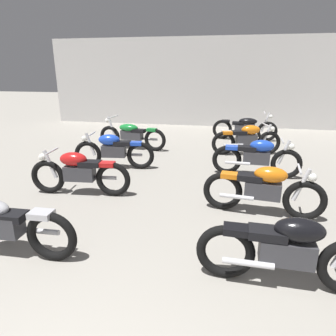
% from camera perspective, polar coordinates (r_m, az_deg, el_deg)
% --- Properties ---
extents(back_wall, '(13.39, 0.24, 3.60)m').
position_cam_1_polar(back_wall, '(13.09, 6.88, 15.87)').
color(back_wall, '#BCBAB7').
rests_on(back_wall, ground).
extents(motorcycle_left_row_2, '(1.97, 0.51, 0.88)m').
position_cam_1_polar(motorcycle_left_row_2, '(5.95, -16.58, -0.73)').
color(motorcycle_left_row_2, black).
rests_on(motorcycle_left_row_2, ground).
extents(motorcycle_left_row_3, '(1.97, 0.55, 0.88)m').
position_cam_1_polar(motorcycle_left_row_3, '(7.39, -10.37, 3.38)').
color(motorcycle_left_row_3, black).
rests_on(motorcycle_left_row_3, ground).
extents(motorcycle_left_row_4, '(2.17, 0.68, 0.97)m').
position_cam_1_polar(motorcycle_left_row_4, '(9.17, -6.99, 6.38)').
color(motorcycle_left_row_4, black).
rests_on(motorcycle_left_row_4, ground).
extents(motorcycle_right_row_1, '(1.97, 0.48, 0.88)m').
position_cam_1_polar(motorcycle_right_row_1, '(3.60, 21.86, -14.31)').
color(motorcycle_right_row_1, black).
rests_on(motorcycle_right_row_1, ground).
extents(motorcycle_right_row_2, '(1.97, 0.48, 0.88)m').
position_cam_1_polar(motorcycle_right_row_2, '(5.15, 17.73, -3.80)').
color(motorcycle_right_row_2, black).
rests_on(motorcycle_right_row_2, ground).
extents(motorcycle_right_row_3, '(1.97, 0.48, 0.88)m').
position_cam_1_polar(motorcycle_right_row_3, '(7.01, 16.58, 2.09)').
color(motorcycle_right_row_3, black).
rests_on(motorcycle_right_row_3, ground).
extents(motorcycle_right_row_4, '(1.94, 0.66, 0.88)m').
position_cam_1_polar(motorcycle_right_row_4, '(8.77, 14.81, 5.41)').
color(motorcycle_right_row_4, black).
rests_on(motorcycle_right_row_4, ground).
extents(motorcycle_right_row_5, '(2.17, 0.68, 0.97)m').
position_cam_1_polar(motorcycle_right_row_5, '(10.63, 14.47, 7.58)').
color(motorcycle_right_row_5, black).
rests_on(motorcycle_right_row_5, ground).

